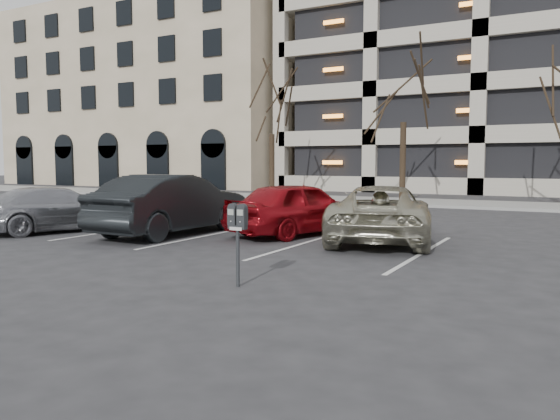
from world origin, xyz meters
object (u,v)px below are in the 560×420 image
object	(u,v)px
parking_meter	(238,225)
car_red	(298,208)
tree_b	(404,72)
car_silver	(58,209)
car_dark	(172,204)
tree_a	(272,95)
suv_silver	(381,213)

from	to	relation	value
parking_meter	car_red	bearing A→B (deg)	109.21
tree_b	car_red	size ratio (longest dim) A/B	2.02
tree_b	car_silver	distance (m)	16.71
parking_meter	car_silver	world-z (taller)	parking_meter
car_dark	car_red	bearing A→B (deg)	-152.80
car_red	tree_a	bearing A→B (deg)	-39.17
car_silver	suv_silver	bearing A→B (deg)	-142.76
tree_a	car_silver	xyz separation A→B (m)	(1.63, -14.87, -4.80)
car_red	parking_meter	bearing A→B (deg)	126.68
tree_b	parking_meter	bearing A→B (deg)	-81.58
tree_a	parking_meter	world-z (taller)	tree_a
tree_a	suv_silver	xyz separation A→B (m)	(10.06, -12.40, -4.75)
tree_a	car_red	world-z (taller)	tree_a
suv_silver	car_dark	xyz separation A→B (m)	(-5.27, -1.42, 0.12)
car_dark	tree_a	bearing A→B (deg)	-70.07
car_silver	car_dark	bearing A→B (deg)	-140.75
car_red	car_dark	size ratio (longest dim) A/B	0.86
tree_a	car_red	xyz separation A→B (m)	(7.78, -12.34, -4.72)
parking_meter	car_dark	distance (m)	6.56
tree_a	car_red	size ratio (longest dim) A/B	1.81
tree_a	parking_meter	bearing A→B (deg)	-61.94
tree_b	car_dark	bearing A→B (deg)	-99.08
parking_meter	car_dark	size ratio (longest dim) A/B	0.26
car_dark	car_silver	xyz separation A→B (m)	(-3.16, -1.05, -0.18)
tree_a	car_silver	bearing A→B (deg)	-83.75
tree_a	tree_b	size ratio (longest dim) A/B	0.90
parking_meter	car_dark	xyz separation A→B (m)	(-4.90, 4.36, -0.17)
car_red	car_dark	xyz separation A→B (m)	(-2.99, -1.48, 0.09)
tree_a	tree_b	xyz separation A→B (m)	(7.00, 0.00, 0.60)
car_red	car_silver	distance (m)	6.65
tree_b	suv_silver	xyz separation A→B (m)	(3.06, -12.40, -5.35)
tree_a	suv_silver	size ratio (longest dim) A/B	1.43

